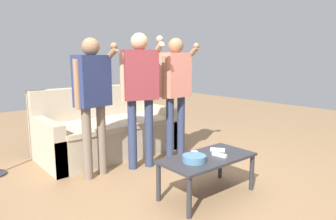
# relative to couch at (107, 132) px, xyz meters

# --- Properties ---
(ground_plane) EXTENTS (12.00, 12.00, 0.00)m
(ground_plane) POSITION_rel_couch_xyz_m (0.05, -1.55, -0.30)
(ground_plane) COLOR #93704C
(couch) EXTENTS (1.83, 0.95, 0.90)m
(couch) POSITION_rel_couch_xyz_m (0.00, 0.00, 0.00)
(couch) COLOR #B7A88E
(couch) RESTS_ON ground
(coffee_table) EXTENTS (0.93, 0.48, 0.39)m
(coffee_table) POSITION_rel_couch_xyz_m (0.08, -1.81, 0.03)
(coffee_table) COLOR #2D2D33
(coffee_table) RESTS_ON ground
(snack_bowl) EXTENTS (0.22, 0.22, 0.06)m
(snack_bowl) POSITION_rel_couch_xyz_m (-0.12, -1.83, 0.12)
(snack_bowl) COLOR teal
(snack_bowl) RESTS_ON coffee_table
(game_remote_nunchuk) EXTENTS (0.06, 0.09, 0.05)m
(game_remote_nunchuk) POSITION_rel_couch_xyz_m (0.02, -1.69, 0.11)
(game_remote_nunchuk) COLOR white
(game_remote_nunchuk) RESTS_ON coffee_table
(player_left) EXTENTS (0.48, 0.30, 1.52)m
(player_left) POSITION_rel_couch_xyz_m (-0.53, -0.68, 0.66)
(player_left) COLOR #756656
(player_left) RESTS_ON ground
(player_center) EXTENTS (0.47, 0.41, 1.59)m
(player_center) POSITION_rel_couch_xyz_m (0.02, -0.78, 0.70)
(player_center) COLOR #2D3856
(player_center) RESTS_ON ground
(player_right) EXTENTS (0.47, 0.31, 1.56)m
(player_right) POSITION_rel_couch_xyz_m (0.59, -0.76, 0.68)
(player_right) COLOR #2D3856
(player_right) RESTS_ON ground
(game_remote_wand_near) EXTENTS (0.11, 0.14, 0.03)m
(game_remote_wand_near) POSITION_rel_couch_xyz_m (0.28, -1.76, 0.10)
(game_remote_wand_near) COLOR white
(game_remote_wand_near) RESTS_ON coffee_table
(game_remote_wand_far) EXTENTS (0.05, 0.15, 0.03)m
(game_remote_wand_far) POSITION_rel_couch_xyz_m (0.17, -1.87, 0.10)
(game_remote_wand_far) COLOR white
(game_remote_wand_far) RESTS_ON coffee_table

